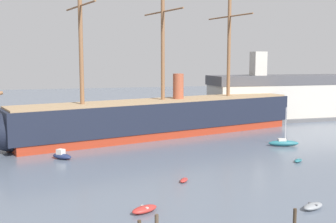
% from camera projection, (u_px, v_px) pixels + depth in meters
% --- Properties ---
extents(tall_ship, '(71.38, 25.37, 35.05)m').
position_uv_depth(tall_ship, '(163.00, 117.00, 82.37)').
color(tall_ship, maroon).
rests_on(tall_ship, ground).
extents(dinghy_foreground_left, '(3.17, 2.36, 0.69)m').
position_uv_depth(dinghy_foreground_left, '(144.00, 209.00, 40.74)').
color(dinghy_foreground_left, '#B22D28').
rests_on(dinghy_foreground_left, ground).
extents(dinghy_foreground_right, '(2.92, 1.99, 0.63)m').
position_uv_depth(dinghy_foreground_right, '(313.00, 206.00, 41.65)').
color(dinghy_foreground_right, gray).
rests_on(dinghy_foreground_right, ground).
extents(dinghy_near_centre, '(1.76, 1.96, 0.44)m').
position_uv_depth(dinghy_near_centre, '(184.00, 180.00, 51.11)').
color(dinghy_near_centre, '#B22D28').
rests_on(dinghy_near_centre, ground).
extents(dinghy_mid_right, '(2.17, 1.90, 0.48)m').
position_uv_depth(dinghy_mid_right, '(298.00, 160.00, 61.06)').
color(dinghy_mid_right, '#236670').
rests_on(dinghy_mid_right, ground).
extents(motorboat_alongside_bow, '(3.54, 3.59, 1.49)m').
position_uv_depth(motorboat_alongside_bow, '(62.00, 156.00, 62.95)').
color(motorboat_alongside_bow, '#1E284C').
rests_on(motorboat_alongside_bow, ground).
extents(sailboat_alongside_stern, '(5.52, 3.09, 6.88)m').
position_uv_depth(sailboat_alongside_stern, '(283.00, 143.00, 72.48)').
color(sailboat_alongside_stern, '#236670').
rests_on(sailboat_alongside_stern, ground).
extents(mooring_piling_midwater, '(0.31, 0.31, 2.26)m').
position_uv_depth(mooring_piling_midwater, '(295.00, 221.00, 35.70)').
color(mooring_piling_midwater, '#382B1E').
rests_on(mooring_piling_midwater, ground).
extents(dockside_warehouse_right, '(39.63, 12.16, 17.14)m').
position_uv_depth(dockside_warehouse_right, '(280.00, 97.00, 104.38)').
color(dockside_warehouse_right, '#565659').
rests_on(dockside_warehouse_right, ground).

